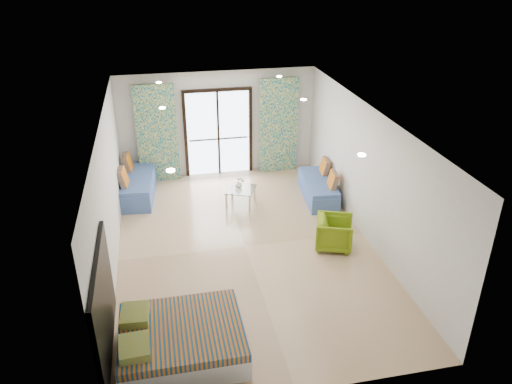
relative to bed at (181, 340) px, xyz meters
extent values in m
cube|color=black|center=(1.47, 6.41, 1.98)|extent=(1.76, 0.08, 0.08)
cube|color=black|center=(0.63, 6.41, 0.84)|extent=(0.08, 0.08, 2.20)
cube|color=black|center=(2.31, 6.41, 0.84)|extent=(0.08, 0.08, 2.20)
cube|color=black|center=(1.47, 6.41, 0.84)|extent=(0.05, 0.06, 2.20)
cube|color=#595451|center=(1.47, 6.43, 0.69)|extent=(1.52, 0.03, 0.04)
cube|color=white|center=(-0.08, 6.27, 0.99)|extent=(1.00, 0.10, 2.50)
cube|color=white|center=(3.02, 6.27, 0.99)|extent=(1.00, 0.10, 2.50)
cylinder|color=#FFE0B2|center=(0.07, 0.70, 2.41)|extent=(0.12, 0.12, 0.02)
cylinder|color=#FFE0B2|center=(2.87, 0.70, 2.41)|extent=(0.12, 0.12, 0.02)
cylinder|color=#FFE0B2|center=(0.07, 3.70, 2.41)|extent=(0.12, 0.12, 0.02)
cylinder|color=#FFE0B2|center=(2.87, 3.70, 2.41)|extent=(0.12, 0.12, 0.02)
cylinder|color=#FFE0B2|center=(0.07, 5.70, 2.41)|extent=(0.12, 0.12, 0.02)
cylinder|color=#FFE0B2|center=(2.87, 5.70, 2.41)|extent=(0.12, 0.12, 0.02)
cube|color=black|center=(-0.99, 0.00, 0.79)|extent=(0.06, 2.10, 1.50)
cube|color=silver|center=(-1.00, 1.25, 0.79)|extent=(0.02, 0.10, 0.10)
cube|color=silver|center=(0.02, 0.00, -0.08)|extent=(1.81, 1.44, 0.36)
cube|color=navy|center=(0.02, 0.00, 0.17)|extent=(1.79, 1.47, 0.14)
cube|color=#166350|center=(-0.63, -0.34, 0.30)|extent=(0.43, 0.52, 0.13)
cube|color=#166350|center=(-0.63, 0.34, 0.30)|extent=(0.44, 0.52, 0.13)
cube|color=#415D9B|center=(-0.63, 5.45, -0.05)|extent=(0.91, 1.93, 0.42)
cube|color=#415D9B|center=(-0.63, 5.45, 0.21)|extent=(0.89, 1.89, 0.10)
cube|color=navy|center=(-0.93, 5.04, 0.45)|extent=(0.25, 0.49, 0.43)
cube|color=navy|center=(-0.84, 5.90, 0.45)|extent=(0.25, 0.49, 0.43)
cube|color=#415D9B|center=(3.57, 4.47, -0.07)|extent=(0.81, 1.75, 0.38)
cube|color=#415D9B|center=(3.57, 4.47, 0.16)|extent=(0.79, 1.71, 0.09)
cube|color=navy|center=(3.77, 4.06, 0.38)|extent=(0.23, 0.44, 0.39)
cube|color=navy|center=(3.84, 4.84, 0.38)|extent=(0.23, 0.44, 0.39)
cylinder|color=silver|center=(1.34, 4.35, -0.06)|extent=(0.07, 0.07, 0.41)
cylinder|color=silver|center=(1.84, 4.13, -0.06)|extent=(0.07, 0.07, 0.41)
cylinder|color=silver|center=(1.56, 4.85, -0.06)|extent=(0.07, 0.07, 0.41)
cylinder|color=silver|center=(2.06, 4.63, -0.06)|extent=(0.07, 0.07, 0.41)
cube|color=#8CA59E|center=(1.70, 4.49, 0.15)|extent=(0.83, 0.83, 0.02)
sphere|color=white|center=(1.75, 4.47, 0.37)|extent=(0.07, 0.07, 0.07)
sphere|color=white|center=(1.72, 4.54, 0.39)|extent=(0.07, 0.07, 0.07)
sphere|color=white|center=(1.65, 4.51, 0.41)|extent=(0.07, 0.07, 0.07)
sphere|color=white|center=(1.68, 4.44, 0.43)|extent=(0.07, 0.07, 0.07)
imported|color=white|center=(1.66, 4.55, 0.24)|extent=(0.20, 0.21, 0.17)
imported|color=#6A8911|center=(3.21, 2.33, 0.10)|extent=(0.85, 0.88, 0.71)
camera|label=1|loc=(-0.05, -5.68, 5.19)|focal=35.00mm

